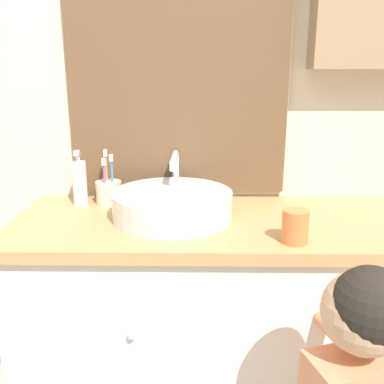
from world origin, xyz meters
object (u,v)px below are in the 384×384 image
object	(u,v)px
sink_basin	(173,203)
drinking_cup	(295,226)
soap_dispenser	(80,183)
toothbrush_holder	(109,191)

from	to	relation	value
sink_basin	drinking_cup	xyz separation A→B (m)	(0.33, -0.19, 0.00)
soap_dispenser	drinking_cup	xyz separation A→B (m)	(0.64, -0.31, -0.03)
soap_dispenser	drinking_cup	bearing A→B (deg)	-26.03
sink_basin	soap_dispenser	size ratio (longest dim) A/B	2.23
toothbrush_holder	drinking_cup	bearing A→B (deg)	-31.01
soap_dispenser	sink_basin	bearing A→B (deg)	-21.06
sink_basin	drinking_cup	distance (m)	0.38
toothbrush_holder	drinking_cup	distance (m)	0.64
sink_basin	drinking_cup	world-z (taller)	sink_basin
drinking_cup	toothbrush_holder	bearing A→B (deg)	148.99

